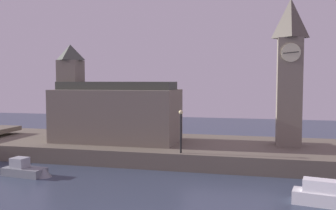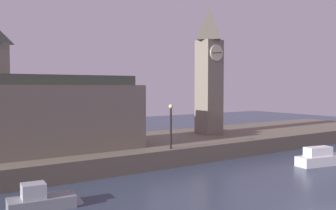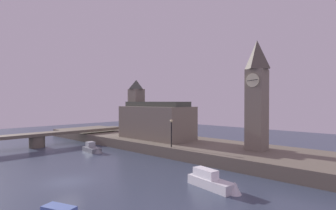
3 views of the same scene
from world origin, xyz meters
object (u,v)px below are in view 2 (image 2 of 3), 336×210
object	(u,v)px
parliament_hall	(55,112)
boat_ferry_white	(324,158)
streetlamp	(171,121)
boat_cruiser_grey	(49,199)
clock_tower	(209,68)

from	to	relation	value
parliament_hall	boat_ferry_white	size ratio (longest dim) A/B	2.28
parliament_hall	boat_ferry_white	world-z (taller)	parliament_hall
streetlamp	boat_cruiser_grey	size ratio (longest dim) A/B	0.86
parliament_hall	boat_ferry_white	xyz separation A→B (m)	(19.55, -11.50, -4.04)
streetlamp	boat_ferry_white	size ratio (longest dim) A/B	0.67
boat_ferry_white	boat_cruiser_grey	size ratio (longest dim) A/B	1.28
clock_tower	boat_cruiser_grey	xyz separation A→B (m)	(-20.90, -10.74, -8.28)
boat_ferry_white	boat_cruiser_grey	distance (m)	23.05
streetlamp	boat_cruiser_grey	distance (m)	13.02
streetlamp	boat_cruiser_grey	world-z (taller)	streetlamp
boat_ferry_white	streetlamp	bearing A→B (deg)	149.06
parliament_hall	boat_cruiser_grey	xyz separation A→B (m)	(-3.42, -9.51, -4.16)
parliament_hall	streetlamp	xyz separation A→B (m)	(8.21, -4.70, -0.79)
streetlamp	boat_ferry_white	world-z (taller)	streetlamp
parliament_hall	boat_cruiser_grey	bearing A→B (deg)	-109.75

